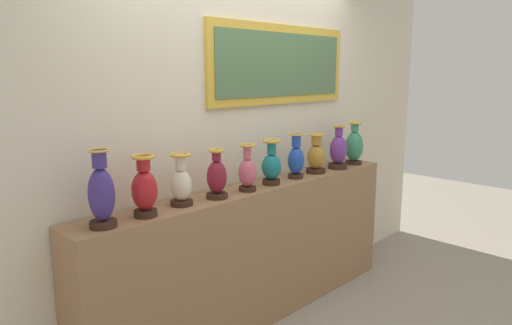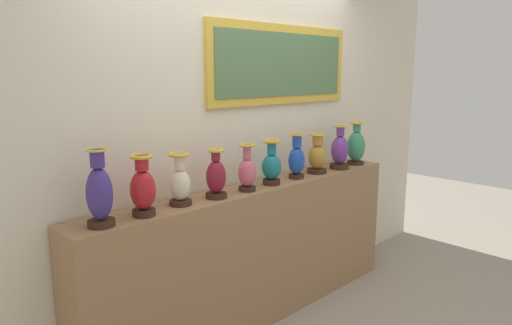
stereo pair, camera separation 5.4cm
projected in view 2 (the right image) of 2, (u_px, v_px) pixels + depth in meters
ground_plane at (256, 317)px, 3.51m from camera, size 11.11×11.11×0.00m
display_shelf at (256, 254)px, 3.41m from camera, size 2.78×0.32×1.01m
back_wall at (236, 114)px, 3.38m from camera, size 5.11×0.14×3.00m
vase_indigo at (99, 193)px, 2.43m from camera, size 0.14×0.14×0.41m
vase_crimson at (143, 188)px, 2.61m from camera, size 0.14×0.14×0.35m
vase_ivory at (180, 183)px, 2.83m from camera, size 0.14×0.14×0.32m
vase_burgundy at (216, 177)px, 2.99m from camera, size 0.14×0.14×0.32m
vase_rose at (247, 171)px, 3.17m from camera, size 0.12×0.12×0.33m
vase_teal at (272, 165)px, 3.35m from camera, size 0.14×0.14×0.33m
vase_sapphire at (297, 159)px, 3.54m from camera, size 0.13×0.13×0.34m
vase_ochre at (317, 156)px, 3.73m from camera, size 0.16×0.16×0.32m
vase_violet at (340, 151)px, 3.89m from camera, size 0.16×0.16×0.37m
vase_jade at (356, 146)px, 4.08m from camera, size 0.16×0.16×0.37m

